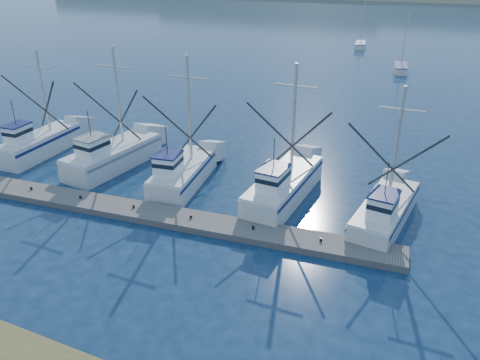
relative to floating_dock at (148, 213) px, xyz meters
name	(u,v)px	position (x,y,z in m)	size (l,w,h in m)	color
ground	(194,316)	(7.11, -6.88, -0.21)	(500.00, 500.00, 0.00)	#0D2039
floating_dock	(148,213)	(0.00, 0.00, 0.00)	(31.50, 2.10, 0.42)	#605C56
trawler_fleet	(184,171)	(-0.28, 5.12, 0.80)	(30.72, 8.94, 9.04)	silver
sailboat_near	(401,68)	(9.66, 49.94, 0.29)	(2.43, 5.62, 8.10)	silver
sailboat_far	(360,45)	(0.59, 67.49, 0.29)	(2.32, 5.77, 8.10)	silver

